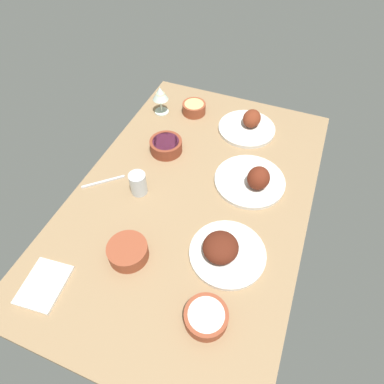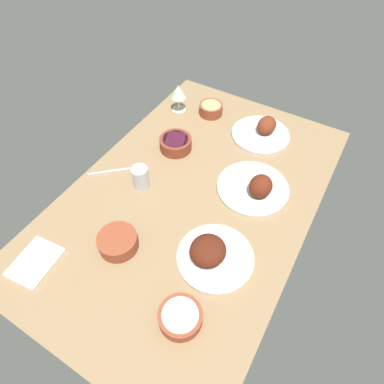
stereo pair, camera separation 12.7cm
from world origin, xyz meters
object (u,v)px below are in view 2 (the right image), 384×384
(plate_near_viewer, at_px, (255,187))
(plate_far_side, at_px, (212,254))
(bowl_potatoes, at_px, (118,242))
(plate_center_main, at_px, (263,131))
(bowl_onions, at_px, (176,143))
(water_tumbler, at_px, (141,177))
(bowl_pasta, at_px, (211,109))
(folded_napkin, at_px, (35,262))
(wine_glass, at_px, (178,93))
(fork_loose, at_px, (109,172))
(bowl_cream, at_px, (180,317))

(plate_near_viewer, bearing_deg, plate_far_side, 178.70)
(bowl_potatoes, bearing_deg, plate_center_main, -14.03)
(bowl_onions, bearing_deg, water_tumbler, 179.53)
(bowl_pasta, bearing_deg, folded_napkin, 173.34)
(plate_near_viewer, relative_size, wine_glass, 2.06)
(water_tumbler, bearing_deg, plate_near_viewer, -63.69)
(plate_far_side, xyz_separation_m, folded_napkin, (-0.32, 0.50, -0.02))
(plate_center_main, relative_size, plate_far_side, 1.01)
(plate_center_main, distance_m, plate_far_side, 0.69)
(water_tumbler, bearing_deg, bowl_pasta, -1.73)
(plate_center_main, bearing_deg, fork_loose, 139.90)
(plate_far_side, height_order, bowl_pasta, plate_far_side)
(plate_center_main, bearing_deg, plate_far_side, -171.61)
(wine_glass, distance_m, water_tumbler, 0.52)
(bowl_pasta, bearing_deg, wine_glass, 109.48)
(bowl_pasta, bearing_deg, bowl_onions, 177.22)
(plate_near_viewer, distance_m, fork_loose, 0.61)
(wine_glass, relative_size, folded_napkin, 0.85)
(water_tumbler, bearing_deg, bowl_potatoes, -159.76)
(plate_far_side, relative_size, fork_loose, 1.49)
(folded_napkin, bearing_deg, bowl_onions, -8.26)
(plate_far_side, xyz_separation_m, water_tumbler, (0.15, 0.40, 0.02))
(plate_far_side, relative_size, folded_napkin, 1.61)
(bowl_potatoes, relative_size, bowl_cream, 1.04)
(water_tumbler, xyz_separation_m, folded_napkin, (-0.47, 0.10, -0.04))
(fork_loose, bearing_deg, bowl_cream, -74.02)
(bowl_pasta, bearing_deg, plate_center_main, -94.36)
(bowl_cream, bearing_deg, plate_center_main, 7.44)
(bowl_onions, distance_m, bowl_cream, 0.76)
(plate_center_main, height_order, bowl_potatoes, plate_center_main)
(plate_center_main, height_order, bowl_pasta, plate_center_main)
(plate_center_main, distance_m, folded_napkin, 1.08)
(plate_center_main, height_order, plate_far_side, plate_center_main)
(plate_far_side, xyz_separation_m, bowl_potatoes, (-0.12, 0.30, 0.00))
(bowl_potatoes, distance_m, fork_loose, 0.37)
(plate_near_viewer, distance_m, bowl_potatoes, 0.56)
(plate_center_main, height_order, folded_napkin, plate_center_main)
(bowl_onions, bearing_deg, wine_glass, 29.21)
(bowl_onions, relative_size, folded_napkin, 0.86)
(plate_far_side, xyz_separation_m, bowl_pasta, (0.70, 0.38, 0.00))
(plate_near_viewer, bearing_deg, folded_napkin, 142.60)
(fork_loose, bearing_deg, plate_far_side, -55.39)
(plate_near_viewer, distance_m, bowl_onions, 0.41)
(plate_near_viewer, height_order, bowl_pasta, plate_near_viewer)
(bowl_cream, bearing_deg, bowl_potatoes, 71.74)
(bowl_onions, relative_size, wine_glass, 1.01)
(plate_center_main, xyz_separation_m, plate_near_viewer, (-0.33, -0.11, 0.00))
(bowl_cream, bearing_deg, folded_napkin, 99.88)
(plate_center_main, xyz_separation_m, plate_far_side, (-0.68, -0.10, 0.01))
(bowl_potatoes, bearing_deg, plate_far_side, -67.72)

